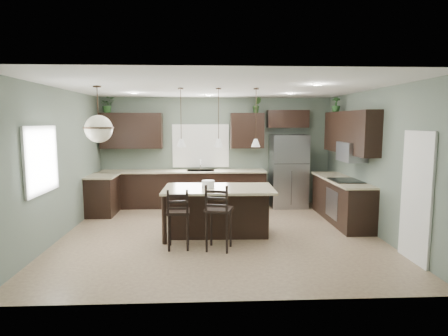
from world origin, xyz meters
TOP-DOWN VIEW (x-y plane):
  - ground at (0.00, 0.00)m, footprint 6.00×6.00m
  - pantry_door at (2.98, -1.55)m, footprint 0.04×0.82m
  - window_back at (-0.40, 2.73)m, footprint 1.35×0.02m
  - window_left at (-2.98, -0.80)m, footprint 0.02×1.10m
  - left_return_cabs at (-2.70, 1.70)m, footprint 0.60×0.90m
  - left_return_countertop at (-2.68, 1.70)m, footprint 0.66×0.96m
  - back_lower_cabs at (-0.85, 2.45)m, footprint 4.20×0.60m
  - back_countertop at (-0.85, 2.43)m, footprint 4.20×0.66m
  - sink_inset at (-0.40, 2.43)m, footprint 0.70×0.45m
  - faucet at (-0.40, 2.40)m, footprint 0.02×0.02m
  - back_upper_left at (-2.15, 2.58)m, footprint 1.55×0.34m
  - back_upper_right at (0.80, 2.58)m, footprint 0.85×0.34m
  - fridge_header at (1.85, 2.58)m, footprint 1.05×0.34m
  - right_lower_cabs at (2.70, 0.87)m, footprint 0.60×2.35m
  - right_countertop at (2.68, 0.87)m, footprint 0.66×2.35m
  - cooktop at (2.68, 0.60)m, footprint 0.58×0.75m
  - wall_oven_front at (2.40, 0.60)m, footprint 0.01×0.72m
  - right_upper_cabs at (2.83, 0.87)m, footprint 0.34×2.35m
  - microwave at (2.78, 0.60)m, footprint 0.40×0.75m
  - refrigerator at (1.85, 2.34)m, footprint 0.90×0.74m
  - kitchen_island at (-0.02, -0.03)m, footprint 2.12×1.23m
  - serving_dish at (-0.22, -0.03)m, footprint 0.24×0.24m
  - bar_stool_left at (-0.74, -0.79)m, footprint 0.41×0.41m
  - bar_stool_center at (-0.05, -0.88)m, footprint 0.51×0.51m
  - pendant_left at (-0.72, -0.01)m, footprint 0.17×0.17m
  - pendant_center at (-0.02, -0.03)m, footprint 0.17×0.17m
  - pendant_right at (0.68, -0.05)m, footprint 0.17×0.17m
  - chandelier at (-2.15, -0.35)m, footprint 0.53×0.53m
  - plant_back_left at (-2.72, 2.55)m, footprint 0.44×0.41m
  - plant_back_right at (1.04, 2.55)m, footprint 0.22×0.18m
  - plant_right_wall at (2.80, 1.70)m, footprint 0.24×0.24m
  - room_shell at (0.00, 0.00)m, footprint 6.00×6.00m

SIDE VIEW (x-z plane):
  - ground at x=0.00m, z-range 0.00..0.00m
  - left_return_cabs at x=-2.70m, z-range 0.00..0.90m
  - back_lower_cabs at x=-0.85m, z-range 0.00..0.90m
  - right_lower_cabs at x=2.70m, z-range 0.00..0.90m
  - wall_oven_front at x=2.40m, z-range 0.15..0.75m
  - kitchen_island at x=-0.02m, z-range 0.00..0.92m
  - bar_stool_left at x=-0.74m, z-range 0.00..1.06m
  - bar_stool_center at x=-0.05m, z-range 0.00..1.15m
  - left_return_countertop at x=-2.68m, z-range 0.90..0.94m
  - back_countertop at x=-0.85m, z-range 0.90..0.94m
  - right_countertop at x=2.68m, z-range 0.90..0.94m
  - refrigerator at x=1.85m, z-range 0.00..1.85m
  - sink_inset at x=-0.40m, z-range 0.93..0.94m
  - cooktop at x=2.68m, z-range 0.93..0.95m
  - serving_dish at x=-0.22m, z-range 0.92..1.06m
  - pantry_door at x=2.98m, z-range 0.00..2.04m
  - faucet at x=-0.40m, z-range 0.94..1.22m
  - window_back at x=-0.40m, z-range 1.05..2.05m
  - window_left at x=-2.98m, z-range 1.05..2.05m
  - microwave at x=2.78m, z-range 1.35..1.75m
  - room_shell at x=0.00m, z-range -1.30..4.70m
  - back_upper_left at x=-2.15m, z-range 1.50..2.40m
  - back_upper_right at x=0.80m, z-range 1.50..2.40m
  - right_upper_cabs at x=2.83m, z-range 1.50..2.40m
  - fridge_header at x=1.85m, z-range 2.02..2.48m
  - pendant_left at x=-0.72m, z-range 1.70..2.80m
  - pendant_center at x=-0.02m, z-range 1.70..2.80m
  - pendant_right at x=0.68m, z-range 1.70..2.80m
  - chandelier at x=-2.15m, z-range 1.81..2.80m
  - plant_right_wall at x=2.80m, z-range 2.40..2.76m
  - plant_back_left at x=-2.72m, z-range 2.40..2.79m
  - plant_back_right at x=1.04m, z-range 2.40..2.80m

